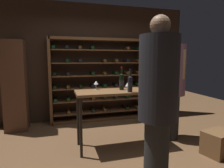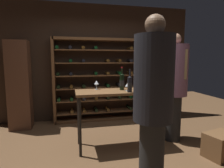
% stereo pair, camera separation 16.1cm
% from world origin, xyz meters
% --- Properties ---
extents(ground_plane, '(10.03, 10.03, 0.00)m').
position_xyz_m(ground_plane, '(0.00, 0.00, 0.00)').
color(ground_plane, brown).
extents(back_wall, '(4.93, 0.10, 2.80)m').
position_xyz_m(back_wall, '(0.00, 2.01, 1.40)').
color(back_wall, '#332319').
rests_on(back_wall, ground).
extents(wine_rack, '(2.26, 0.32, 1.98)m').
position_xyz_m(wine_rack, '(0.16, 1.80, 0.98)').
color(wine_rack, brown).
rests_on(wine_rack, ground).
extents(tasting_table, '(1.38, 0.55, 0.97)m').
position_xyz_m(tasting_table, '(0.19, 0.29, 0.86)').
color(tasting_table, brown).
rests_on(tasting_table, ground).
extents(person_bystander_red_print, '(0.42, 0.42, 1.94)m').
position_xyz_m(person_bystander_red_print, '(0.27, -0.91, 1.08)').
color(person_bystander_red_print, black).
rests_on(person_bystander_red_print, ground).
extents(person_guest_plum_blouse, '(0.48, 0.48, 1.94)m').
position_xyz_m(person_guest_plum_blouse, '(1.25, 0.35, 1.07)').
color(person_guest_plum_blouse, '#242424').
rests_on(person_guest_plum_blouse, ground).
extents(wine_crate, '(0.55, 0.45, 0.37)m').
position_xyz_m(wine_crate, '(1.64, -0.41, 0.19)').
color(wine_crate, brown).
rests_on(wine_crate, ground).
extents(display_cabinet, '(0.44, 0.36, 1.87)m').
position_xyz_m(display_cabinet, '(-1.63, 1.58, 0.94)').
color(display_cabinet, '#4C2D1E').
rests_on(display_cabinet, ground).
extents(wine_bottle_black_capsule, '(0.08, 0.08, 0.37)m').
position_xyz_m(wine_bottle_black_capsule, '(0.34, 0.10, 1.10)').
color(wine_bottle_black_capsule, black).
rests_on(wine_bottle_black_capsule, tasting_table).
extents(wine_bottle_red_label, '(0.08, 0.08, 0.39)m').
position_xyz_m(wine_bottle_red_label, '(0.28, 0.35, 1.11)').
color(wine_bottle_red_label, black).
rests_on(wine_bottle_red_label, tasting_table).
extents(wine_glass_stemmed_left, '(0.08, 0.08, 0.15)m').
position_xyz_m(wine_glass_stemmed_left, '(-0.13, 0.49, 1.08)').
color(wine_glass_stemmed_left, silver).
rests_on(wine_glass_stemmed_left, tasting_table).
extents(wine_glass_stemmed_center, '(0.08, 0.08, 0.14)m').
position_xyz_m(wine_glass_stemmed_center, '(0.34, 0.20, 1.07)').
color(wine_glass_stemmed_center, silver).
rests_on(wine_glass_stemmed_center, tasting_table).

